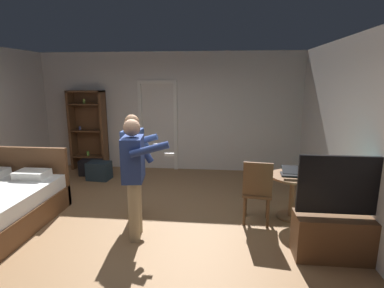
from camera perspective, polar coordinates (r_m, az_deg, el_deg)
name	(u,v)px	position (r m, az deg, el deg)	size (l,w,h in m)	color
ground_plane	(133,230)	(4.60, -11.19, -15.86)	(6.79, 6.79, 0.00)	olive
wall_back	(169,112)	(7.17, -4.33, 6.12)	(6.37, 0.12, 2.77)	silver
wall_right	(371,142)	(4.36, 31.06, 0.35)	(0.12, 6.41, 2.77)	silver
doorway_frame	(158,119)	(7.16, -6.53, 4.76)	(0.93, 0.08, 2.13)	white
bookshelf	(89,127)	(7.59, -19.17, 3.03)	(0.85, 0.32, 1.89)	brown
tv_flatscreen	(345,230)	(4.17, 27.25, -14.34)	(1.21, 0.40, 1.30)	brown
side_table	(292,189)	(4.96, 18.62, -8.14)	(0.72, 0.72, 0.70)	brown
laptop	(292,173)	(4.82, 18.57, -5.26)	(0.34, 0.35, 0.17)	black
bottle_on_table	(305,170)	(4.81, 20.73, -4.68)	(0.06, 0.06, 0.27)	#3A4E16
wooden_chair	(257,190)	(4.59, 12.35, -8.54)	(0.47, 0.47, 0.99)	brown
person_blue_shirt	(134,171)	(4.08, -10.95, -5.05)	(0.75, 0.60, 1.65)	tan
person_striped_shirt	(134,159)	(4.71, -11.00, -2.88)	(0.64, 0.56, 1.64)	tan
suitcase_dark	(99,171)	(6.84, -17.33, -4.90)	(0.48, 0.34, 0.39)	#1E2D38
suitcase_small	(91,167)	(7.23, -18.76, -4.24)	(0.48, 0.30, 0.35)	black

